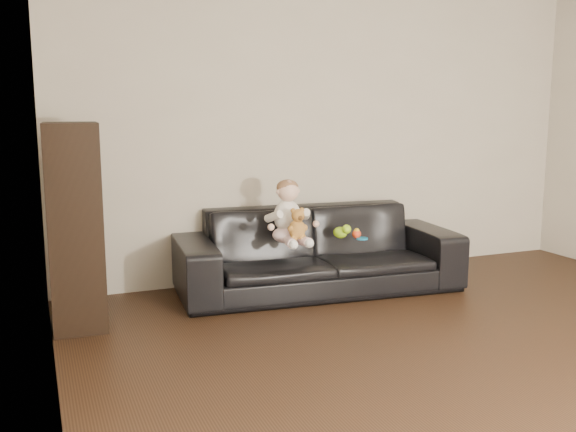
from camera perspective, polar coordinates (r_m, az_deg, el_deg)
name	(u,v)px	position (r m, az deg, el deg)	size (l,w,h in m)	color
floor	(551,390)	(3.90, 22.34, -14.08)	(5.50, 5.50, 0.00)	black
wall_back	(333,132)	(5.86, 4.05, 7.47)	(5.00, 5.00, 0.00)	#BCB29E
wall_left	(49,168)	(2.52, -20.48, 3.99)	(5.50, 5.50, 0.00)	#BCB29E
sofa	(318,250)	(5.37, 2.66, -3.05)	(2.33, 0.91, 0.68)	black
cabinet	(75,227)	(4.64, -18.37, -0.91)	(0.36, 0.49, 1.42)	black
shelf_item	(76,180)	(4.59, -18.33, 3.03)	(0.18, 0.25, 0.28)	silver
baby	(289,216)	(5.07, 0.06, 0.03)	(0.34, 0.43, 0.51)	#FCD5DD
teddy_bear	(297,224)	(4.94, 0.84, -0.75)	(0.15, 0.15, 0.25)	#B07832
toy_green	(340,233)	(5.33, 4.66, -1.48)	(0.11, 0.14, 0.10)	#9AD919
toy_rattle	(357,234)	(5.33, 6.12, -1.61)	(0.07, 0.07, 0.07)	red
toy_blue_disc	(362,238)	(5.31, 6.61, -2.00)	(0.10, 0.10, 0.01)	#188AC6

